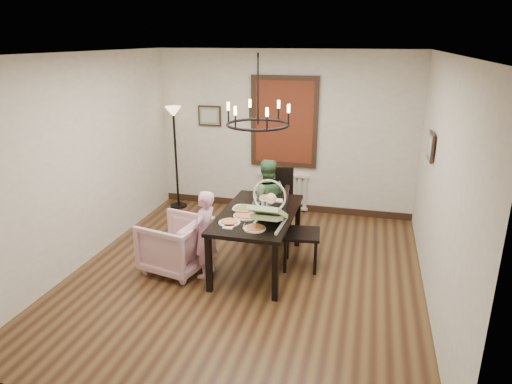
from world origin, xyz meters
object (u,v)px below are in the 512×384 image
at_px(chair_right, 302,229).
at_px(elderly_woman, 205,241).
at_px(armchair, 175,245).
at_px(floor_lamp, 176,159).
at_px(dining_table, 258,218).
at_px(baby_bouncer, 268,210).
at_px(seated_man, 266,208).
at_px(chair_far, 277,203).
at_px(drinking_glass, 255,207).

bearing_deg(chair_right, elderly_woman, 109.00).
xyz_separation_m(armchair, floor_lamp, (-0.95, 2.25, 0.54)).
xyz_separation_m(dining_table, baby_bouncer, (0.23, -0.39, 0.28)).
height_order(elderly_woman, seated_man, seated_man).
xyz_separation_m(seated_man, floor_lamp, (-1.91, 1.06, 0.37)).
xyz_separation_m(seated_man, baby_bouncer, (0.31, -1.23, 0.45)).
height_order(chair_far, baby_bouncer, baby_bouncer).
height_order(chair_right, drinking_glass, chair_right).
height_order(chair_far, elderly_woman, chair_far).
distance_m(chair_far, chair_right, 1.11).
bearing_deg(baby_bouncer, dining_table, 122.99).
relative_size(dining_table, chair_far, 1.58).
bearing_deg(seated_man, chair_right, 114.89).
relative_size(seated_man, baby_bouncer, 1.77).
height_order(chair_right, seated_man, chair_right).
height_order(elderly_woman, drinking_glass, elderly_woman).
relative_size(armchair, seated_man, 0.74).
bearing_deg(elderly_woman, dining_table, 134.40).
distance_m(dining_table, floor_lamp, 2.76).
relative_size(dining_table, seated_man, 1.57).
bearing_deg(baby_bouncer, chair_far, 100.12).
distance_m(dining_table, chair_right, 0.60).
distance_m(drinking_glass, floor_lamp, 2.72).
distance_m(elderly_woman, drinking_glass, 0.80).
height_order(baby_bouncer, drinking_glass, baby_bouncer).
bearing_deg(floor_lamp, seated_man, -28.99).
relative_size(baby_bouncer, drinking_glass, 4.21).
distance_m(armchair, baby_bouncer, 1.42).
distance_m(dining_table, drinking_glass, 0.16).
xyz_separation_m(baby_bouncer, drinking_glass, (-0.27, 0.41, -0.13)).
height_order(elderly_woman, floor_lamp, floor_lamp).
height_order(dining_table, chair_far, chair_far).
relative_size(seated_man, floor_lamp, 0.59).
relative_size(chair_right, armchair, 1.39).
relative_size(dining_table, armchair, 2.12).
bearing_deg(seated_man, baby_bouncer, 86.43).
bearing_deg(chair_right, armchair, 100.71).
xyz_separation_m(armchair, seated_man, (0.96, 1.19, 0.18)).
distance_m(chair_far, baby_bouncer, 1.58).
relative_size(drinking_glass, floor_lamp, 0.08).
xyz_separation_m(chair_far, baby_bouncer, (0.20, -1.50, 0.45)).
bearing_deg(chair_far, elderly_woman, -119.67).
height_order(seated_man, baby_bouncer, baby_bouncer).
height_order(chair_far, drinking_glass, chair_far).
bearing_deg(drinking_glass, elderly_woman, -142.62).
bearing_deg(elderly_woman, seated_man, 167.45).
bearing_deg(drinking_glass, baby_bouncer, -56.91).
height_order(elderly_woman, baby_bouncer, baby_bouncer).
bearing_deg(elderly_woman, floor_lamp, -139.04).
relative_size(seated_man, drinking_glass, 7.45).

